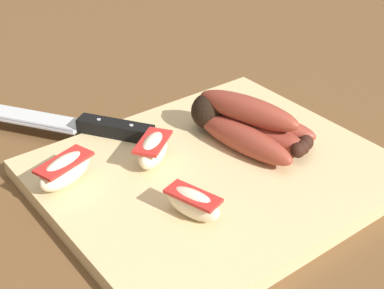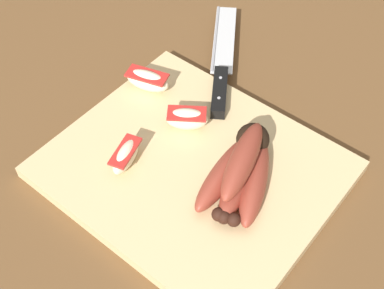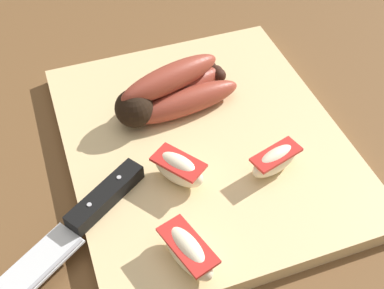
% 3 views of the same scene
% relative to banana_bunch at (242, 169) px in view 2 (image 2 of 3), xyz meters
% --- Properties ---
extents(ground_plane, '(6.00, 6.00, 0.00)m').
position_rel_banana_bunch_xyz_m(ground_plane, '(-0.08, -0.04, -0.04)').
color(ground_plane, brown).
extents(cutting_board, '(0.38, 0.32, 0.02)m').
position_rel_banana_bunch_xyz_m(cutting_board, '(-0.07, -0.02, -0.03)').
color(cutting_board, '#DBBC84').
rests_on(cutting_board, ground_plane).
extents(banana_bunch, '(0.11, 0.16, 0.06)m').
position_rel_banana_bunch_xyz_m(banana_bunch, '(0.00, 0.00, 0.00)').
color(banana_bunch, black).
rests_on(banana_bunch, cutting_board).
extents(chefs_knife, '(0.18, 0.25, 0.02)m').
position_rel_banana_bunch_xyz_m(chefs_knife, '(-0.15, 0.15, -0.02)').
color(chefs_knife, silver).
rests_on(chefs_knife, cutting_board).
extents(apple_wedge_near, '(0.07, 0.06, 0.04)m').
position_rel_banana_bunch_xyz_m(apple_wedge_near, '(-0.12, 0.03, -0.00)').
color(apple_wedge_near, '#F4E5C1').
rests_on(apple_wedge_near, cutting_board).
extents(apple_wedge_middle, '(0.08, 0.05, 0.04)m').
position_rel_banana_bunch_xyz_m(apple_wedge_middle, '(-0.22, 0.05, -0.01)').
color(apple_wedge_middle, '#F4E5C1').
rests_on(apple_wedge_middle, cutting_board).
extents(apple_wedge_far, '(0.04, 0.07, 0.03)m').
position_rel_banana_bunch_xyz_m(apple_wedge_far, '(-0.14, -0.08, -0.01)').
color(apple_wedge_far, '#F4E5C1').
rests_on(apple_wedge_far, cutting_board).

